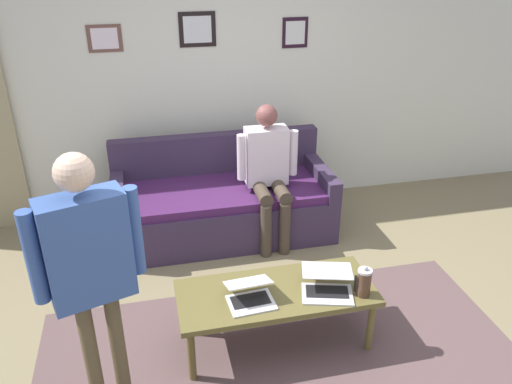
{
  "coord_description": "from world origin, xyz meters",
  "views": [
    {
      "loc": [
        0.81,
        2.73,
        2.57
      ],
      "look_at": [
        0.02,
        -0.72,
        0.8
      ],
      "focal_mm": 36.08,
      "sensor_mm": 36.0,
      "label": 1
    }
  ],
  "objects_px": {
    "person_standing": "(89,261)",
    "person_seated": "(268,168)",
    "couch": "(222,203)",
    "coffee_table": "(276,296)",
    "french_press": "(364,282)",
    "laptop_left": "(327,286)",
    "laptop_center": "(250,295)"
  },
  "relations": [
    {
      "from": "person_standing",
      "to": "person_seated",
      "type": "relative_size",
      "value": 1.31
    },
    {
      "from": "couch",
      "to": "coffee_table",
      "type": "xyz_separation_m",
      "value": [
        -0.11,
        1.58,
        0.09
      ]
    },
    {
      "from": "french_press",
      "to": "person_standing",
      "type": "distance_m",
      "value": 1.74
    },
    {
      "from": "coffee_table",
      "to": "person_seated",
      "type": "height_order",
      "value": "person_seated"
    },
    {
      "from": "laptop_left",
      "to": "laptop_center",
      "type": "xyz_separation_m",
      "value": [
        0.52,
        -0.02,
        -0.0
      ]
    },
    {
      "from": "laptop_center",
      "to": "person_seated",
      "type": "distance_m",
      "value": 1.52
    },
    {
      "from": "french_press",
      "to": "coffee_table",
      "type": "bearing_deg",
      "value": -16.93
    },
    {
      "from": "laptop_left",
      "to": "person_standing",
      "type": "relative_size",
      "value": 0.25
    },
    {
      "from": "laptop_left",
      "to": "person_seated",
      "type": "xyz_separation_m",
      "value": [
        0.05,
        -1.44,
        0.24
      ]
    },
    {
      "from": "coffee_table",
      "to": "person_standing",
      "type": "distance_m",
      "value": 1.34
    },
    {
      "from": "french_press",
      "to": "laptop_center",
      "type": "bearing_deg",
      "value": -7.79
    },
    {
      "from": "couch",
      "to": "laptop_center",
      "type": "relative_size",
      "value": 6.4
    },
    {
      "from": "laptop_center",
      "to": "french_press",
      "type": "height_order",
      "value": "french_press"
    },
    {
      "from": "couch",
      "to": "laptop_left",
      "type": "xyz_separation_m",
      "value": [
        -0.43,
        1.66,
        0.18
      ]
    },
    {
      "from": "couch",
      "to": "person_standing",
      "type": "bearing_deg",
      "value": 62.73
    },
    {
      "from": "coffee_table",
      "to": "laptop_center",
      "type": "relative_size",
      "value": 4.25
    },
    {
      "from": "coffee_table",
      "to": "laptop_left",
      "type": "xyz_separation_m",
      "value": [
        -0.33,
        0.08,
        0.09
      ]
    },
    {
      "from": "couch",
      "to": "person_seated",
      "type": "distance_m",
      "value": 0.62
    },
    {
      "from": "couch",
      "to": "french_press",
      "type": "relative_size",
      "value": 8.89
    },
    {
      "from": "person_standing",
      "to": "person_seated",
      "type": "bearing_deg",
      "value": -129.06
    },
    {
      "from": "french_press",
      "to": "couch",
      "type": "bearing_deg",
      "value": -69.49
    },
    {
      "from": "laptop_left",
      "to": "laptop_center",
      "type": "height_order",
      "value": "laptop_center"
    },
    {
      "from": "laptop_left",
      "to": "person_seated",
      "type": "bearing_deg",
      "value": -88.17
    },
    {
      "from": "french_press",
      "to": "laptop_left",
      "type": "bearing_deg",
      "value": -20.85
    },
    {
      "from": "coffee_table",
      "to": "french_press",
      "type": "height_order",
      "value": "french_press"
    },
    {
      "from": "laptop_center",
      "to": "person_seated",
      "type": "bearing_deg",
      "value": -108.55
    },
    {
      "from": "laptop_center",
      "to": "person_seated",
      "type": "xyz_separation_m",
      "value": [
        -0.48,
        -1.42,
        0.25
      ]
    },
    {
      "from": "laptop_left",
      "to": "person_standing",
      "type": "height_order",
      "value": "person_standing"
    },
    {
      "from": "couch",
      "to": "laptop_center",
      "type": "height_order",
      "value": "couch"
    },
    {
      "from": "person_standing",
      "to": "person_seated",
      "type": "distance_m",
      "value": 2.22
    },
    {
      "from": "person_standing",
      "to": "coffee_table",
      "type": "bearing_deg",
      "value": -162.44
    },
    {
      "from": "laptop_center",
      "to": "french_press",
      "type": "distance_m",
      "value": 0.75
    }
  ]
}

